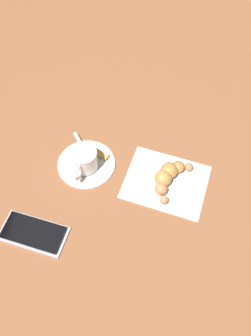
% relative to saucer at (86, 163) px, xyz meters
% --- Properties ---
extents(ground_plane, '(1.80, 1.80, 0.00)m').
position_rel_saucer_xyz_m(ground_plane, '(-0.11, 0.00, -0.00)').
color(ground_plane, brown).
extents(saucer, '(0.14, 0.14, 0.01)m').
position_rel_saucer_xyz_m(saucer, '(0.00, 0.00, 0.00)').
color(saucer, silver).
rests_on(saucer, ground).
extents(espresso_cup, '(0.06, 0.09, 0.06)m').
position_rel_saucer_xyz_m(espresso_cup, '(-0.00, 0.01, 0.03)').
color(espresso_cup, silver).
rests_on(espresso_cup, saucer).
extents(teaspoon, '(0.08, 0.11, 0.01)m').
position_rel_saucer_xyz_m(teaspoon, '(-0.00, -0.02, 0.01)').
color(teaspoon, silver).
rests_on(teaspoon, saucer).
extents(sugar_packet, '(0.06, 0.04, 0.01)m').
position_rel_saucer_xyz_m(sugar_packet, '(-0.02, -0.03, 0.01)').
color(sugar_packet, tan).
rests_on(sugar_packet, saucer).
extents(napkin, '(0.22, 0.19, 0.00)m').
position_rel_saucer_xyz_m(napkin, '(-0.20, 0.03, -0.00)').
color(napkin, silver).
rests_on(napkin, ground).
extents(croissant, '(0.10, 0.13, 0.04)m').
position_rel_saucer_xyz_m(croissant, '(-0.20, 0.02, 0.02)').
color(croissant, tan).
rests_on(croissant, napkin).
extents(cell_phone, '(0.16, 0.10, 0.01)m').
position_rel_saucer_xyz_m(cell_phone, '(0.08, 0.20, 0.00)').
color(cell_phone, '#BAB5C1').
rests_on(cell_phone, ground).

